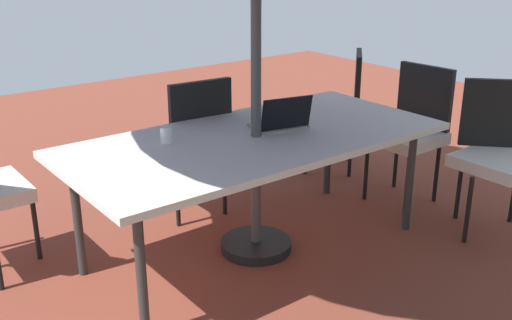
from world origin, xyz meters
The scene contains 8 objects.
ground_plane centered at (0.00, 0.00, -0.01)m, with size 10.00×10.00×0.02m, color brown.
dining_table centered at (0.00, 0.00, 0.70)m, with size 2.25×1.06×0.75m.
chair_south centered at (0.02, -0.68, 0.55)m, with size 0.47×0.48×0.98m.
chair_northwest centered at (-1.41, 0.70, 0.55)m, with size 0.59×0.59×0.98m.
chair_west centered at (-1.37, 0.04, 0.55)m, with size 0.47×0.46×0.98m.
chair_southwest centered at (-1.41, -0.72, 0.55)m, with size 0.59×0.59×0.98m.
laptop centered at (-0.21, -0.02, 0.79)m, with size 0.37×0.31×0.21m.
cup centered at (0.47, -0.21, 0.79)m, with size 0.07×0.07×0.09m, color white.
Camera 1 is at (2.07, 2.68, 1.85)m, focal length 42.76 mm.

